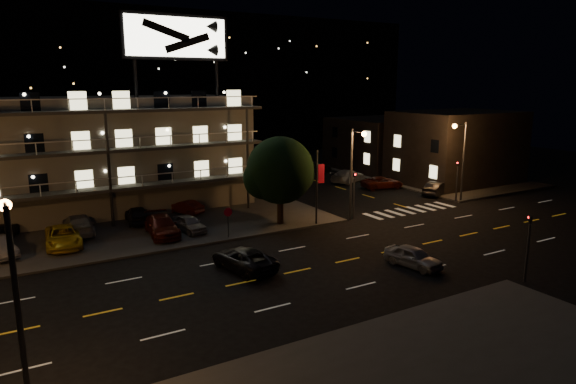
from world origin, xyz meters
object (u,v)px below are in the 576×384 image
side_car_0 (437,188)px  road_car_west (244,259)px  lot_car_2 (63,237)px  lot_car_7 (78,224)px  tree (280,172)px  road_car_east (413,257)px  lot_car_4 (189,223)px

side_car_0 → road_car_west: bearing=88.2°
lot_car_2 → lot_car_7: (1.44, 2.74, 0.05)m
lot_car_2 → side_car_0: lot_car_2 is taller
tree → road_car_east: bearing=-79.0°
lot_car_4 → road_car_east: size_ratio=0.95×
side_car_0 → road_car_east: 23.19m
tree → side_car_0: 20.78m
road_car_west → side_car_0: bearing=-170.5°
lot_car_7 → road_car_east: 25.68m
lot_car_7 → road_car_east: bearing=137.9°
lot_car_2 → lot_car_4: lot_car_2 is taller
tree → side_car_0: tree is taller
tree → lot_car_2: tree is taller
lot_car_2 → side_car_0: 37.01m
lot_car_7 → side_car_0: size_ratio=1.18×
tree → road_car_west: tree is taller
road_car_east → lot_car_4: bearing=113.8°
lot_car_4 → road_car_west: bearing=-97.2°
lot_car_2 → road_car_west: lot_car_2 is taller
side_car_0 → lot_car_2: bearing=67.4°
lot_car_4 → side_car_0: bearing=-8.5°
road_car_east → lot_car_2: bearing=130.3°
tree → lot_car_7: (-15.20, 5.32, -3.61)m
lot_car_2 → road_car_east: (19.22, -15.80, -0.19)m
side_car_0 → lot_car_7: bearing=63.0°
lot_car_4 → lot_car_7: 8.60m
tree → side_car_0: bearing=4.7°
tree → lot_car_4: tree is taller
lot_car_2 → lot_car_7: size_ratio=0.98×
lot_car_4 → tree: bearing=-20.7°
lot_car_7 → side_car_0: (35.56, -3.65, -0.18)m
lot_car_4 → lot_car_7: bearing=145.6°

